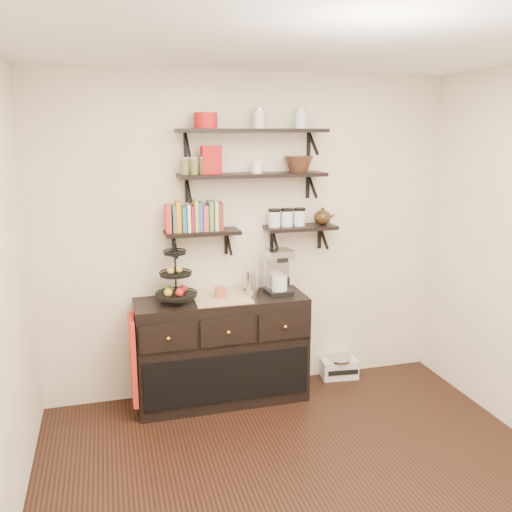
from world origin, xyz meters
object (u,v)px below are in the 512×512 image
Objects in this scene: fruit_stand at (176,282)px; coffee_maker at (278,272)px; sideboard at (222,350)px; radio at (339,368)px.

fruit_stand is 1.26× the size of coffee_maker.
sideboard is 0.71m from fruit_stand.
fruit_stand reaches higher than radio.
sideboard is 0.80m from coffee_maker.
radio is (0.64, 0.10, -0.98)m from coffee_maker.
sideboard reaches higher than radio.
fruit_stand is 1.39× the size of radio.
radio is at bearing 4.55° from fruit_stand.
coffee_maker is 1.11× the size of radio.
fruit_stand is at bearing -169.48° from radio.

